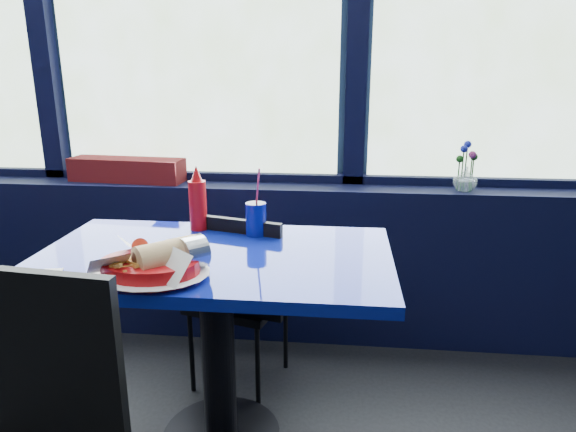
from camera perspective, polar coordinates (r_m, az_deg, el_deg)
The scene contains 9 objects.
window_sill at distance 2.75m, azimuth -9.64°, elevation -4.48°, with size 5.00×0.26×0.80m, color black.
near_table at distance 1.83m, azimuth -7.99°, elevation -9.48°, with size 1.20×0.70×0.75m.
chair_near_back at distance 2.17m, azimuth -5.38°, elevation -8.30°, with size 0.44×0.45×0.80m.
planter_box at distance 2.74m, azimuth -17.46°, elevation 4.93°, with size 0.58×0.15×0.12m, color maroon.
flower_vase at distance 2.53m, azimuth 19.12°, elevation 4.20°, with size 0.15×0.15×0.23m.
food_basket at distance 1.59m, azimuth -14.80°, elevation -5.22°, with size 0.38×0.38×0.12m.
ketchup_bottle at distance 2.00m, azimuth -10.00°, elevation 1.61°, with size 0.07×0.07×0.25m.
soda_cup at distance 1.92m, azimuth -3.58°, elevation -0.25°, with size 0.08×0.08×0.26m.
napkin at distance 1.71m, azimuth -26.71°, elevation -6.30°, with size 0.15×0.15×0.00m, color white.
Camera 1 is at (0.72, 0.40, 1.35)m, focal length 32.00 mm.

